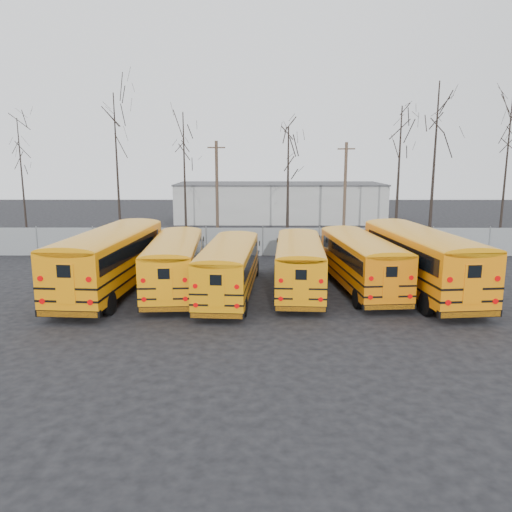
{
  "coord_description": "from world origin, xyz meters",
  "views": [
    {
      "loc": [
        -0.34,
        -22.76,
        6.85
      ],
      "look_at": [
        -0.45,
        3.76,
        1.6
      ],
      "focal_mm": 35.0,
      "sensor_mm": 36.0,
      "label": 1
    }
  ],
  "objects_px": {
    "bus_e": "(360,258)",
    "utility_pole_right": "(345,191)",
    "bus_c": "(229,264)",
    "bus_f": "(419,255)",
    "bus_a": "(111,255)",
    "bus_b": "(175,259)",
    "utility_pole_left": "(217,190)",
    "bus_d": "(299,261)"
  },
  "relations": [
    {
      "from": "bus_e",
      "to": "bus_b",
      "type": "bearing_deg",
      "value": 177.1
    },
    {
      "from": "bus_f",
      "to": "utility_pole_right",
      "type": "relative_size",
      "value": 1.5
    },
    {
      "from": "bus_c",
      "to": "bus_f",
      "type": "bearing_deg",
      "value": 8.81
    },
    {
      "from": "bus_f",
      "to": "utility_pole_right",
      "type": "height_order",
      "value": "utility_pole_right"
    },
    {
      "from": "bus_a",
      "to": "bus_b",
      "type": "height_order",
      "value": "bus_a"
    },
    {
      "from": "utility_pole_left",
      "to": "bus_a",
      "type": "bearing_deg",
      "value": -114.05
    },
    {
      "from": "bus_c",
      "to": "bus_d",
      "type": "relative_size",
      "value": 1.0
    },
    {
      "from": "bus_d",
      "to": "utility_pole_right",
      "type": "xyz_separation_m",
      "value": [
        5.02,
        16.06,
        2.51
      ]
    },
    {
      "from": "bus_f",
      "to": "utility_pole_right",
      "type": "xyz_separation_m",
      "value": [
        -1.1,
        16.19,
        2.2
      ]
    },
    {
      "from": "bus_b",
      "to": "bus_c",
      "type": "height_order",
      "value": "bus_b"
    },
    {
      "from": "utility_pole_right",
      "to": "bus_a",
      "type": "bearing_deg",
      "value": -108.07
    },
    {
      "from": "bus_b",
      "to": "bus_c",
      "type": "xyz_separation_m",
      "value": [
        2.86,
        -0.99,
        -0.05
      ]
    },
    {
      "from": "bus_a",
      "to": "bus_e",
      "type": "relative_size",
      "value": 1.15
    },
    {
      "from": "bus_e",
      "to": "bus_f",
      "type": "bearing_deg",
      "value": -15.85
    },
    {
      "from": "bus_b",
      "to": "utility_pole_right",
      "type": "bearing_deg",
      "value": 51.17
    },
    {
      "from": "utility_pole_left",
      "to": "utility_pole_right",
      "type": "relative_size",
      "value": 1.01
    },
    {
      "from": "bus_b",
      "to": "bus_d",
      "type": "relative_size",
      "value": 1.03
    },
    {
      "from": "bus_c",
      "to": "bus_f",
      "type": "distance_m",
      "value": 9.71
    },
    {
      "from": "bus_f",
      "to": "utility_pole_left",
      "type": "bearing_deg",
      "value": 119.1
    },
    {
      "from": "bus_e",
      "to": "utility_pole_right",
      "type": "xyz_separation_m",
      "value": [
        1.79,
        15.65,
        2.45
      ]
    },
    {
      "from": "bus_d",
      "to": "utility_pole_left",
      "type": "bearing_deg",
      "value": 112.22
    },
    {
      "from": "utility_pole_left",
      "to": "utility_pole_right",
      "type": "distance_m",
      "value": 10.56
    },
    {
      "from": "bus_c",
      "to": "bus_e",
      "type": "relative_size",
      "value": 0.96
    },
    {
      "from": "utility_pole_right",
      "to": "bus_e",
      "type": "bearing_deg",
      "value": -72.52
    },
    {
      "from": "bus_d",
      "to": "bus_e",
      "type": "bearing_deg",
      "value": 10.96
    },
    {
      "from": "bus_a",
      "to": "bus_e",
      "type": "bearing_deg",
      "value": 6.77
    },
    {
      "from": "bus_c",
      "to": "utility_pole_right",
      "type": "height_order",
      "value": "utility_pole_right"
    },
    {
      "from": "bus_b",
      "to": "utility_pole_right",
      "type": "distance_m",
      "value": 19.84
    },
    {
      "from": "bus_c",
      "to": "utility_pole_right",
      "type": "distance_m",
      "value": 19.22
    },
    {
      "from": "bus_d",
      "to": "bus_f",
      "type": "height_order",
      "value": "bus_f"
    },
    {
      "from": "bus_a",
      "to": "bus_f",
      "type": "relative_size",
      "value": 1.0
    },
    {
      "from": "bus_b",
      "to": "utility_pole_left",
      "type": "relative_size",
      "value": 1.27
    },
    {
      "from": "bus_f",
      "to": "utility_pole_left",
      "type": "distance_m",
      "value": 20.41
    },
    {
      "from": "bus_d",
      "to": "bus_f",
      "type": "distance_m",
      "value": 6.13
    },
    {
      "from": "bus_b",
      "to": "utility_pole_left",
      "type": "xyz_separation_m",
      "value": [
        0.87,
        16.44,
        2.52
      ]
    },
    {
      "from": "bus_c",
      "to": "bus_e",
      "type": "distance_m",
      "value": 6.91
    },
    {
      "from": "bus_c",
      "to": "bus_d",
      "type": "xyz_separation_m",
      "value": [
        3.54,
        0.96,
        -0.0
      ]
    },
    {
      "from": "bus_d",
      "to": "utility_pole_left",
      "type": "distance_m",
      "value": 17.56
    },
    {
      "from": "bus_c",
      "to": "bus_f",
      "type": "height_order",
      "value": "bus_f"
    },
    {
      "from": "bus_c",
      "to": "bus_e",
      "type": "xyz_separation_m",
      "value": [
        6.77,
        1.37,
        0.06
      ]
    },
    {
      "from": "bus_a",
      "to": "utility_pole_right",
      "type": "height_order",
      "value": "utility_pole_right"
    },
    {
      "from": "bus_a",
      "to": "bus_e",
      "type": "xyz_separation_m",
      "value": [
        12.85,
        0.56,
        -0.25
      ]
    }
  ]
}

